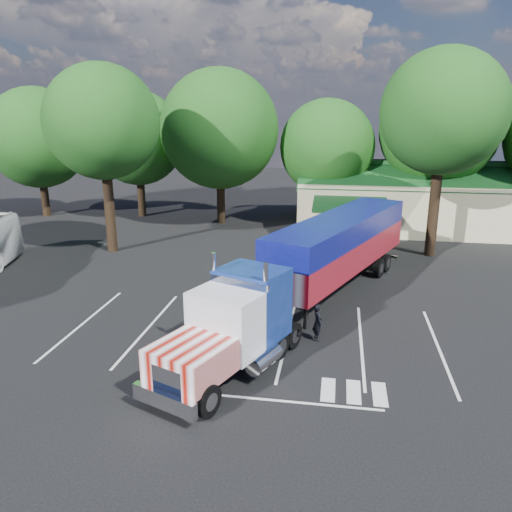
% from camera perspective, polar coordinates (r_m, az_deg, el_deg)
% --- Properties ---
extents(ground, '(120.00, 120.00, 0.00)m').
position_cam_1_polar(ground, '(28.18, -1.64, -3.60)').
color(ground, black).
rests_on(ground, ground).
extents(event_hall, '(24.20, 14.12, 5.55)m').
position_cam_1_polar(event_hall, '(45.24, 20.38, 5.93)').
color(event_hall, beige).
rests_on(event_hall, ground).
extents(tree_row_a, '(9.00, 9.00, 11.68)m').
position_cam_1_polar(tree_row_a, '(50.47, -23.66, 12.25)').
color(tree_row_a, black).
rests_on(tree_row_a, ground).
extents(tree_row_b, '(8.40, 8.40, 11.35)m').
position_cam_1_polar(tree_row_b, '(47.46, -13.38, 12.94)').
color(tree_row_b, black).
rests_on(tree_row_b, ground).
extents(tree_row_c, '(10.00, 10.00, 13.05)m').
position_cam_1_polar(tree_row_c, '(43.41, -4.19, 14.24)').
color(tree_row_c, black).
rests_on(tree_row_c, ground).
extents(tree_row_d, '(8.00, 8.00, 10.60)m').
position_cam_1_polar(tree_row_d, '(43.60, 8.12, 12.22)').
color(tree_row_d, black).
rests_on(tree_row_d, ground).
extents(tree_row_e, '(9.60, 9.60, 12.90)m').
position_cam_1_polar(tree_row_e, '(44.70, 20.15, 13.44)').
color(tree_row_e, black).
rests_on(tree_row_e, ground).
extents(tree_near_left, '(7.60, 7.60, 12.65)m').
position_cam_1_polar(tree_near_left, '(35.61, -17.16, 14.37)').
color(tree_near_left, black).
rests_on(tree_near_left, ground).
extents(tree_near_right, '(8.00, 8.00, 13.50)m').
position_cam_1_polar(tree_near_right, '(35.06, 20.65, 15.11)').
color(tree_near_right, black).
rests_on(tree_near_right, ground).
extents(semi_truck, '(10.44, 20.24, 4.38)m').
position_cam_1_polar(semi_truck, '(24.89, 7.17, -0.45)').
color(semi_truck, black).
rests_on(semi_truck, ground).
extents(woman, '(0.59, 0.71, 1.65)m').
position_cam_1_polar(woman, '(21.85, 7.03, -7.52)').
color(woman, black).
rests_on(woman, ground).
extents(bicycle, '(1.20, 1.87, 0.93)m').
position_cam_1_polar(bicycle, '(30.51, 5.88, -1.19)').
color(bicycle, black).
rests_on(bicycle, ground).
extents(silver_sedan, '(4.17, 1.50, 1.37)m').
position_cam_1_polar(silver_sedan, '(41.43, 17.74, 3.13)').
color(silver_sedan, '#9C9EA3').
rests_on(silver_sedan, ground).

